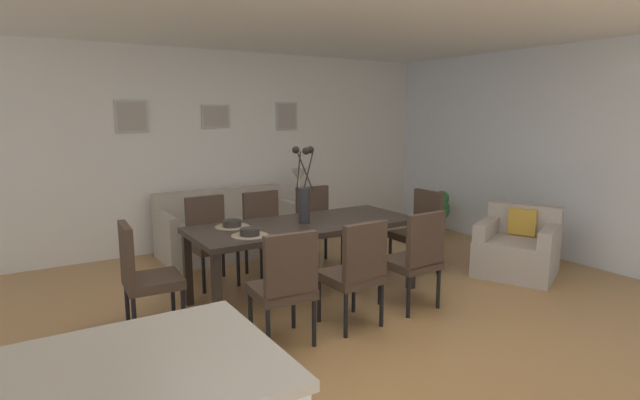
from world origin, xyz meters
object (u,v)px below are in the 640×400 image
at_px(centerpiece_vase, 304,194).
at_px(dining_chair_mid_right, 317,222).
at_px(bowl_near_left, 250,231).
at_px(potted_plant, 438,211).
at_px(dining_table, 304,230).
at_px(sofa, 229,232).
at_px(dining_chair_near_left, 285,283).
at_px(framed_picture_right, 287,116).
at_px(framed_picture_center, 216,116).
at_px(bowl_near_right, 232,223).
at_px(dining_chair_near_right, 210,236).
at_px(dining_chair_mid_left, 416,255).
at_px(dining_chair_head_east, 420,227).
at_px(armchair, 517,249).
at_px(dining_chair_far_right, 266,229).
at_px(side_table, 299,224).
at_px(table_lamp, 299,179).
at_px(framed_picture_left, 131,117).
at_px(dining_chair_far_left, 356,269).
at_px(dining_chair_head_west, 143,272).

bearing_deg(centerpiece_vase, dining_chair_mid_right, 52.08).
xyz_separation_m(bowl_near_left, potted_plant, (3.55, 1.30, -0.41)).
relative_size(dining_table, dining_chair_mid_right, 2.39).
relative_size(bowl_near_left, sofa, 0.10).
height_order(dining_chair_near_left, framed_picture_right, framed_picture_right).
distance_m(dining_table, bowl_near_left, 0.70).
bearing_deg(dining_table, framed_picture_center, 90.00).
bearing_deg(potted_plant, centerpiece_vase, -159.17).
height_order(bowl_near_right, sofa, bowl_near_right).
height_order(centerpiece_vase, potted_plant, centerpiece_vase).
bearing_deg(sofa, dining_chair_near_left, -102.65).
distance_m(dining_chair_near_right, dining_chair_mid_left, 2.16).
relative_size(dining_chair_near_right, dining_chair_mid_right, 1.00).
relative_size(dining_chair_head_east, armchair, 0.87).
bearing_deg(dining_chair_far_right, dining_chair_head_east, -28.43).
xyz_separation_m(bowl_near_right, side_table, (1.66, 1.68, -0.52)).
height_order(framed_picture_right, potted_plant, framed_picture_right).
xyz_separation_m(dining_chair_head_east, table_lamp, (-0.52, 1.86, 0.38)).
height_order(bowl_near_right, table_lamp, table_lamp).
bearing_deg(dining_chair_far_right, armchair, -31.68).
height_order(dining_chair_far_right, framed_picture_left, framed_picture_left).
height_order(dining_chair_near_right, armchair, dining_chair_near_right).
bearing_deg(dining_chair_far_right, dining_table, -89.25).
xyz_separation_m(bowl_near_left, framed_picture_center, (0.66, 2.53, 0.96)).
height_order(dining_chair_far_left, centerpiece_vase, centerpiece_vase).
relative_size(centerpiece_vase, armchair, 0.69).
bearing_deg(dining_chair_head_east, dining_chair_far_left, -150.23).
distance_m(dining_table, sofa, 1.89).
bearing_deg(dining_chair_far_right, centerpiece_vase, -89.19).
bearing_deg(framed_picture_center, centerpiece_vase, -89.98).
bearing_deg(dining_chair_mid_right, bowl_near_left, -141.43).
distance_m(dining_chair_far_left, dining_chair_head_west, 1.74).
bearing_deg(dining_chair_near_left, potted_plant, 28.75).
bearing_deg(dining_chair_far_left, bowl_near_left, 134.88).
bearing_deg(framed_picture_right, dining_chair_near_left, -118.49).
xyz_separation_m(dining_chair_near_left, framed_picture_right, (1.73, 3.18, 1.23)).
distance_m(dining_chair_head_west, dining_chair_head_east, 3.05).
bearing_deg(framed_picture_right, dining_chair_head_east, -78.84).
height_order(bowl_near_left, sofa, bowl_near_left).
distance_m(centerpiece_vase, framed_picture_center, 2.44).
relative_size(bowl_near_left, table_lamp, 0.33).
bearing_deg(framed_picture_right, framed_picture_center, 180.00).
bearing_deg(dining_chair_far_right, dining_chair_mid_right, 1.46).
xyz_separation_m(dining_chair_head_west, framed_picture_left, (0.46, 2.35, 1.23)).
xyz_separation_m(dining_table, framed_picture_left, (-1.06, 2.33, 1.07)).
height_order(dining_chair_far_right, sofa, dining_chair_far_right).
bearing_deg(dining_table, bowl_near_right, 163.13).
height_order(dining_chair_head_east, framed_picture_right, framed_picture_right).
xyz_separation_m(table_lamp, framed_picture_center, (-1.00, 0.46, 0.85)).
xyz_separation_m(dining_chair_far_left, sofa, (-0.05, 2.71, -0.23)).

